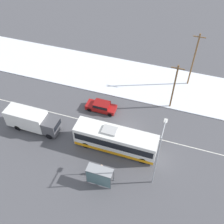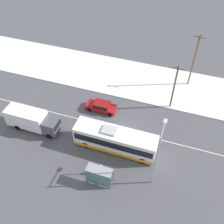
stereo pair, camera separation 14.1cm
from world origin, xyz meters
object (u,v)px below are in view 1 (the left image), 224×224
Objects in this scene: bus_shelter at (99,175)px; utility_pole_roadside at (174,86)px; box_truck at (32,120)px; sedan_car at (101,106)px; utility_pole_snowlot at (194,60)px; city_bus at (116,140)px; streetlamp at (158,152)px; pedestrian_at_stop at (102,168)px.

bus_shelter is 0.40× the size of utility_pole_roadside.
utility_pole_roadside is (17.23, 10.26, 2.29)m from box_truck.
sedan_car is 15.84m from utility_pole_snowlot.
streetlamp reaches higher than city_bus.
pedestrian_at_stop is 0.59× the size of bus_shelter.
box_truck is at bearing 161.39° from pedestrian_at_stop.
sedan_car is (7.69, 6.30, -0.87)m from box_truck.
city_bus is 5.46m from bus_shelter.
pedestrian_at_stop is at bearing -112.34° from utility_pole_roadside.
streetlamp reaches higher than utility_pole_roadside.
city_bus is at bearing 1.44° from box_truck.
pedestrian_at_stop is 0.23× the size of utility_pole_roadside.
utility_pole_snowlot reaches higher than box_truck.
utility_pole_snowlot is at bearing -138.00° from sedan_car.
utility_pole_snowlot is (1.68, 19.12, -0.42)m from streetlamp.
city_bus is 1.16× the size of utility_pole_snowlot.
utility_pole_snowlot is at bearing 69.43° from pedestrian_at_stop.
box_truck reaches higher than pedestrian_at_stop.
streetlamp reaches higher than box_truck.
streetlamp is 1.09× the size of utility_pole_roadside.
bus_shelter is at bearing -109.95° from utility_pole_roadside.
pedestrian_at_stop is at bearing -18.61° from box_truck.
box_truck is 25.46m from utility_pole_snowlot.
utility_pole_roadside is 6.62m from utility_pole_snowlot.
bus_shelter is 23.17m from utility_pole_snowlot.
utility_pole_snowlot is at bearing 73.55° from utility_pole_roadside.
utility_pole_snowlot is (1.86, 6.30, 0.79)m from utility_pole_roadside.
streetlamp is at bearing 12.17° from pedestrian_at_stop.
streetlamp is at bearing -8.36° from box_truck.
pedestrian_at_stop is at bearing 110.23° from sedan_car.
sedan_car is 0.60× the size of utility_pole_roadside.
utility_pole_roadside is at bearing -106.45° from utility_pole_snowlot.
city_bus is at bearing -118.51° from utility_pole_roadside.
utility_pole_roadside is (9.54, 3.96, 3.16)m from sedan_car.
utility_pole_roadside reaches higher than sedan_car.
box_truck is at bearing -178.56° from city_bus.
bus_shelter is at bearing 108.99° from sedan_car.
city_bus is 11.57m from utility_pole_roadside.
streetlamp is at bearing -95.01° from utility_pole_snowlot.
city_bus is 3.51× the size of bus_shelter.
bus_shelter is at bearing -108.95° from utility_pole_snowlot.
utility_pole_snowlot reaches higher than sedan_car.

